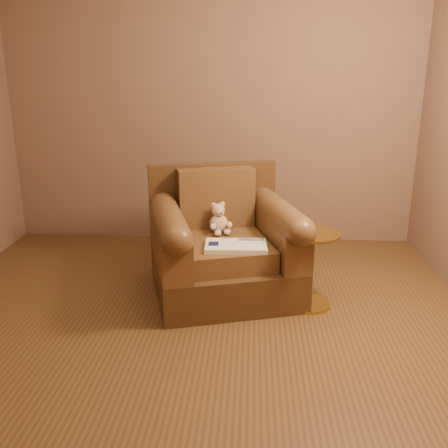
{
  "coord_description": "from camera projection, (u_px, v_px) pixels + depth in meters",
  "views": [
    {
      "loc": [
        0.41,
        -2.93,
        1.68
      ],
      "look_at": [
        0.2,
        0.62,
        0.58
      ],
      "focal_mm": 40.0,
      "sensor_mm": 36.0,
      "label": 1
    }
  ],
  "objects": [
    {
      "name": "teddy_bear",
      "position": [
        219.0,
        221.0,
        3.9
      ],
      "size": [
        0.18,
        0.21,
        0.25
      ],
      "rotation": [
        0.0,
        0.0,
        0.41
      ],
      "color": "#D0AB92",
      "rests_on": "armchair"
    },
    {
      "name": "guidebook",
      "position": [
        236.0,
        246.0,
        3.58
      ],
      "size": [
        0.45,
        0.28,
        0.04
      ],
      "rotation": [
        0.0,
        0.0,
        0.04
      ],
      "color": "beige",
      "rests_on": "armchair"
    },
    {
      "name": "floor",
      "position": [
        188.0,
        334.0,
        3.31
      ],
      "size": [
        4.0,
        4.0,
        0.0
      ],
      "primitive_type": "plane",
      "color": "brown",
      "rests_on": "ground"
    },
    {
      "name": "armchair",
      "position": [
        223.0,
        246.0,
        3.88
      ],
      "size": [
        1.29,
        1.25,
        0.95
      ],
      "rotation": [
        0.0,
        0.0,
        0.28
      ],
      "color": "#442C16",
      "rests_on": "floor"
    },
    {
      "name": "room",
      "position": [
        182.0,
        64.0,
        2.8
      ],
      "size": [
        4.02,
        4.02,
        2.71
      ],
      "color": "brown",
      "rests_on": "ground"
    },
    {
      "name": "side_table",
      "position": [
        310.0,
        267.0,
        3.63
      ],
      "size": [
        0.41,
        0.41,
        0.57
      ],
      "color": "gold",
      "rests_on": "floor"
    }
  ]
}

